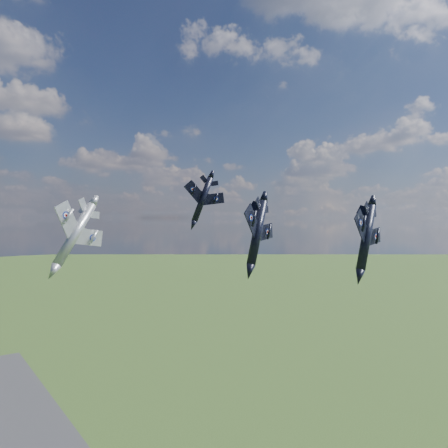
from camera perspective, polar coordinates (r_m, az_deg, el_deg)
jet_lead_navy at (r=71.66m, az=4.37°, el=-1.11°), size 16.42×18.57×7.22m
jet_right_navy at (r=70.35m, az=18.08°, el=-1.66°), size 13.74×16.54×6.68m
jet_high_navy at (r=87.24m, az=-2.82°, el=3.26°), size 13.34×15.24×5.69m
jet_left_silver at (r=71.00m, az=-18.90°, el=-1.24°), size 15.76×18.32×9.05m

